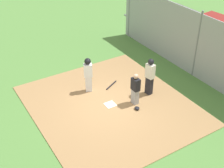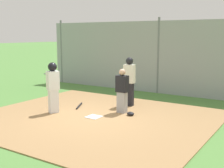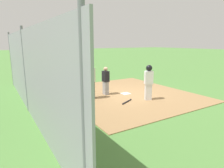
% 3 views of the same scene
% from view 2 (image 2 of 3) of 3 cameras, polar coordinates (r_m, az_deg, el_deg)
% --- Properties ---
extents(ground_plane, '(140.00, 140.00, 0.00)m').
position_cam_2_polar(ground_plane, '(9.50, -3.49, -6.51)').
color(ground_plane, '#51843D').
extents(dirt_infield, '(7.20, 6.40, 0.03)m').
position_cam_2_polar(dirt_infield, '(9.50, -3.49, -6.43)').
color(dirt_infield, '#9E774C').
rests_on(dirt_infield, ground_plane).
extents(home_plate, '(0.45, 0.45, 0.02)m').
position_cam_2_polar(home_plate, '(9.49, -3.49, -6.28)').
color(home_plate, white).
rests_on(home_plate, dirt_infield).
extents(catcher, '(0.38, 0.26, 1.47)m').
position_cam_2_polar(catcher, '(9.87, 1.95, -1.23)').
color(catcher, '#9E9EA3').
rests_on(catcher, dirt_infield).
extents(umpire, '(0.42, 0.31, 1.77)m').
position_cam_2_polar(umpire, '(10.81, 3.32, 0.69)').
color(umpire, black).
rests_on(umpire, dirt_infield).
extents(runner, '(0.40, 0.46, 1.68)m').
position_cam_2_polar(runner, '(10.01, -11.22, -0.01)').
color(runner, silver).
rests_on(runner, dirt_infield).
extents(baseball_bat, '(0.44, 0.79, 0.06)m').
position_cam_2_polar(baseball_bat, '(10.87, -6.29, -4.16)').
color(baseball_bat, black).
rests_on(baseball_bat, dirt_infield).
extents(catcher_mask, '(0.24, 0.20, 0.12)m').
position_cam_2_polar(catcher_mask, '(9.66, 3.55, -5.69)').
color(catcher_mask, black).
rests_on(catcher_mask, dirt_infield).
extents(backstop_fence, '(12.00, 0.10, 3.35)m').
position_cam_2_polar(backstop_fence, '(13.41, 8.83, 5.05)').
color(backstop_fence, '#93999E').
rests_on(backstop_fence, ground_plane).
extents(parking_lot, '(18.00, 5.20, 0.04)m').
position_cam_2_polar(parking_lot, '(17.72, 14.53, 0.76)').
color(parking_lot, '#515156').
rests_on(parking_lot, ground_plane).
extents(parked_car_silver, '(4.25, 1.98, 1.28)m').
position_cam_2_polar(parked_car_silver, '(18.08, 16.10, 2.76)').
color(parked_car_silver, '#B2B2B7').
rests_on(parked_car_silver, parking_lot).
extents(parked_car_red, '(4.33, 2.17, 1.28)m').
position_cam_2_polar(parked_car_red, '(18.55, 6.92, 3.22)').
color(parked_car_red, maroon).
rests_on(parked_car_red, parking_lot).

